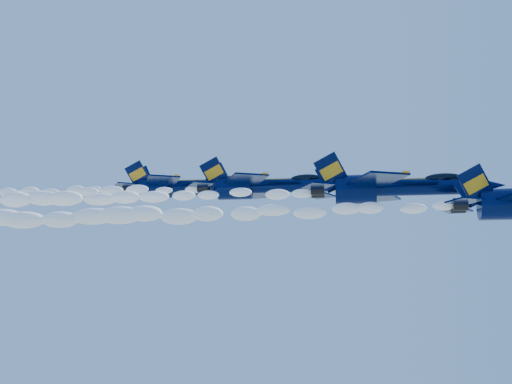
# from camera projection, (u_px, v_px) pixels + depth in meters

# --- Properties ---
(smoke_trail_jet_lead) EXTENTS (65.28, 2.45, 2.20)m
(smoke_trail_jet_lead) POSITION_uv_depth(u_px,v_px,m) (98.00, 217.00, 67.05)
(smoke_trail_jet_lead) COLOR white
(jet_second) EXTENTS (18.27, 14.99, 6.79)m
(jet_second) POSITION_uv_depth(u_px,v_px,m) (394.00, 187.00, 68.06)
(jet_second) COLOR #000830
(jet_third) EXTENTS (17.10, 14.03, 6.35)m
(jet_third) POSITION_uv_depth(u_px,v_px,m) (266.00, 186.00, 77.15)
(jet_third) COLOR #000830
(jet_fourth) EXTENTS (17.22, 14.12, 6.40)m
(jet_fourth) POSITION_uv_depth(u_px,v_px,m) (183.00, 186.00, 88.21)
(jet_fourth) COLOR #000830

